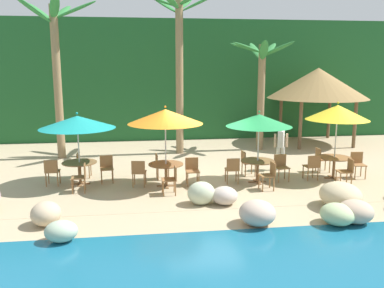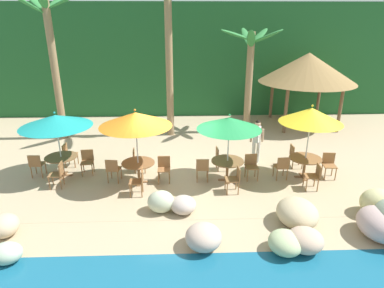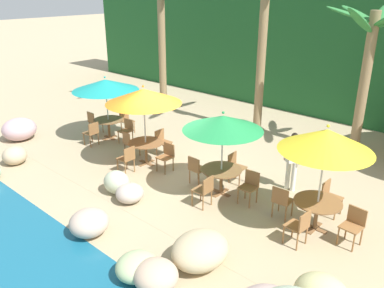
{
  "view_description": "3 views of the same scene",
  "coord_description": "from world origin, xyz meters",
  "px_view_note": "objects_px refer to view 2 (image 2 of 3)",
  "views": [
    {
      "loc": [
        -2.12,
        -12.97,
        3.85
      ],
      "look_at": [
        -0.34,
        0.16,
        1.27
      ],
      "focal_mm": 38.81,
      "sensor_mm": 36.0,
      "label": 1
    },
    {
      "loc": [
        0.2,
        -10.48,
        5.28
      ],
      "look_at": [
        0.57,
        -0.11,
        1.3
      ],
      "focal_mm": 31.21,
      "sensor_mm": 36.0,
      "label": 2
    },
    {
      "loc": [
        7.66,
        -7.97,
        5.38
      ],
      "look_at": [
        0.35,
        0.14,
        0.98
      ],
      "focal_mm": 37.22,
      "sensor_mm": 36.0,
      "label": 3
    }
  ],
  "objects_px": {
    "chair_orange_left": "(113,169)",
    "palm_tree_third": "(250,61)",
    "chair_orange_inland": "(137,159)",
    "dining_table_teal": "(62,160)",
    "chair_teal_seaward": "(87,160)",
    "chair_green_right": "(235,178)",
    "palm_tree_second": "(168,32)",
    "chair_orange_seaward": "(164,167)",
    "umbrella_yellow": "(311,115)",
    "chair_yellow_right": "(315,175)",
    "chair_yellow_inland": "(294,154)",
    "dining_table_orange": "(138,166)",
    "dining_table_yellow": "(305,161)",
    "chair_teal_left": "(36,164)",
    "chair_green_left": "(202,168)",
    "chair_green_inland": "(220,157)",
    "chair_teal_inland": "(68,153)",
    "chair_teal_right": "(58,173)",
    "chair_orange_right": "(139,180)",
    "palapa_hut": "(308,68)",
    "umbrella_orange": "(135,119)",
    "dining_table_green": "(227,164)",
    "umbrella_teal": "(56,121)",
    "chair_yellow_left": "(282,166)",
    "palm_tree_nearest": "(51,46)",
    "umbrella_green": "(229,123)",
    "chair_green_seaward": "(251,165)",
    "waiter_in_white": "(257,138)"
  },
  "relations": [
    {
      "from": "chair_orange_left",
      "to": "palm_tree_third",
      "type": "bearing_deg",
      "value": 43.49
    },
    {
      "from": "chair_orange_inland",
      "to": "palm_tree_third",
      "type": "relative_size",
      "value": 0.18
    },
    {
      "from": "dining_table_teal",
      "to": "chair_teal_seaward",
      "type": "relative_size",
      "value": 1.26
    },
    {
      "from": "chair_green_right",
      "to": "palm_tree_second",
      "type": "bearing_deg",
      "value": 110.93
    },
    {
      "from": "chair_orange_seaward",
      "to": "umbrella_yellow",
      "type": "relative_size",
      "value": 0.33
    },
    {
      "from": "chair_yellow_right",
      "to": "chair_yellow_inland",
      "type": "bearing_deg",
      "value": 93.27
    },
    {
      "from": "dining_table_orange",
      "to": "palm_tree_third",
      "type": "distance_m",
      "value": 7.53
    },
    {
      "from": "chair_teal_seaward",
      "to": "chair_yellow_inland",
      "type": "relative_size",
      "value": 1.0
    },
    {
      "from": "chair_orange_inland",
      "to": "dining_table_yellow",
      "type": "height_order",
      "value": "chair_orange_inland"
    },
    {
      "from": "chair_teal_left",
      "to": "chair_green_left",
      "type": "bearing_deg",
      "value": -5.34
    },
    {
      "from": "dining_table_teal",
      "to": "chair_green_inland",
      "type": "xyz_separation_m",
      "value": [
        5.58,
        0.29,
        -0.1
      ]
    },
    {
      "from": "chair_teal_inland",
      "to": "chair_teal_right",
      "type": "relative_size",
      "value": 1.0
    },
    {
      "from": "chair_orange_left",
      "to": "umbrella_yellow",
      "type": "xyz_separation_m",
      "value": [
        6.56,
        0.15,
        1.74
      ]
    },
    {
      "from": "palm_tree_third",
      "to": "chair_orange_right",
      "type": "bearing_deg",
      "value": -126.64
    },
    {
      "from": "chair_green_left",
      "to": "umbrella_yellow",
      "type": "bearing_deg",
      "value": 3.08
    },
    {
      "from": "dining_table_teal",
      "to": "palapa_hut",
      "type": "xyz_separation_m",
      "value": [
        10.47,
        5.69,
        2.29
      ]
    },
    {
      "from": "dining_table_teal",
      "to": "chair_yellow_right",
      "type": "bearing_deg",
      "value": -8.55
    },
    {
      "from": "umbrella_orange",
      "to": "dining_table_green",
      "type": "distance_m",
      "value": 3.41
    },
    {
      "from": "chair_orange_left",
      "to": "umbrella_teal",
      "type": "bearing_deg",
      "value": 163.23
    },
    {
      "from": "chair_yellow_right",
      "to": "palm_tree_third",
      "type": "bearing_deg",
      "value": 100.32
    },
    {
      "from": "chair_yellow_inland",
      "to": "chair_yellow_left",
      "type": "xyz_separation_m",
      "value": [
        -0.76,
        -1.0,
        0.0
      ]
    },
    {
      "from": "chair_orange_seaward",
      "to": "palm_tree_second",
      "type": "height_order",
      "value": "palm_tree_second"
    },
    {
      "from": "chair_teal_inland",
      "to": "dining_table_yellow",
      "type": "xyz_separation_m",
      "value": [
        8.48,
        -1.27,
        0.1
      ]
    },
    {
      "from": "chair_orange_right",
      "to": "chair_teal_left",
      "type": "bearing_deg",
      "value": 159.59
    },
    {
      "from": "chair_orange_left",
      "to": "dining_table_green",
      "type": "bearing_deg",
      "value": 0.26
    },
    {
      "from": "umbrella_orange",
      "to": "palm_tree_nearest",
      "type": "bearing_deg",
      "value": 130.64
    },
    {
      "from": "chair_orange_left",
      "to": "umbrella_green",
      "type": "distance_m",
      "value": 4.15
    },
    {
      "from": "dining_table_green",
      "to": "chair_green_seaward",
      "type": "relative_size",
      "value": 1.26
    },
    {
      "from": "dining_table_orange",
      "to": "chair_green_right",
      "type": "relative_size",
      "value": 1.26
    },
    {
      "from": "umbrella_green",
      "to": "palm_tree_nearest",
      "type": "height_order",
      "value": "palm_tree_nearest"
    },
    {
      "from": "chair_teal_seaward",
      "to": "chair_orange_seaward",
      "type": "height_order",
      "value": "same"
    },
    {
      "from": "chair_teal_left",
      "to": "chair_green_left",
      "type": "distance_m",
      "value": 5.75
    },
    {
      "from": "palm_tree_nearest",
      "to": "umbrella_green",
      "type": "bearing_deg",
      "value": -33.31
    },
    {
      "from": "chair_yellow_right",
      "to": "dining_table_yellow",
      "type": "bearing_deg",
      "value": 91.09
    },
    {
      "from": "palapa_hut",
      "to": "waiter_in_white",
      "type": "distance_m",
      "value": 6.18
    },
    {
      "from": "umbrella_yellow",
      "to": "chair_teal_left",
      "type": "bearing_deg",
      "value": 177.88
    },
    {
      "from": "chair_orange_inland",
      "to": "palapa_hut",
      "type": "xyz_separation_m",
      "value": [
        7.89,
        5.44,
        2.39
      ]
    },
    {
      "from": "umbrella_teal",
      "to": "chair_teal_right",
      "type": "relative_size",
      "value": 2.74
    },
    {
      "from": "chair_yellow_left",
      "to": "chair_green_seaward",
      "type": "bearing_deg",
      "value": 172.05
    },
    {
      "from": "chair_orange_left",
      "to": "palm_tree_second",
      "type": "bearing_deg",
      "value": 69.83
    },
    {
      "from": "umbrella_orange",
      "to": "palapa_hut",
      "type": "relative_size",
      "value": 0.54
    },
    {
      "from": "chair_yellow_inland",
      "to": "chair_yellow_left",
      "type": "distance_m",
      "value": 1.25
    },
    {
      "from": "dining_table_orange",
      "to": "chair_green_seaward",
      "type": "bearing_deg",
      "value": 2.68
    },
    {
      "from": "chair_orange_left",
      "to": "dining_table_yellow",
      "type": "distance_m",
      "value": 6.57
    },
    {
      "from": "dining_table_teal",
      "to": "umbrella_green",
      "type": "distance_m",
      "value": 5.93
    },
    {
      "from": "chair_teal_inland",
      "to": "chair_yellow_right",
      "type": "relative_size",
      "value": 1.0
    },
    {
      "from": "dining_table_yellow",
      "to": "chair_orange_left",
      "type": "bearing_deg",
      "value": -178.7
    },
    {
      "from": "chair_teal_left",
      "to": "chair_green_right",
      "type": "bearing_deg",
      "value": -11.14
    },
    {
      "from": "chair_teal_inland",
      "to": "palm_tree_nearest",
      "type": "bearing_deg",
      "value": 110.73
    },
    {
      "from": "dining_table_green",
      "to": "chair_green_left",
      "type": "bearing_deg",
      "value": -175.97
    }
  ]
}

